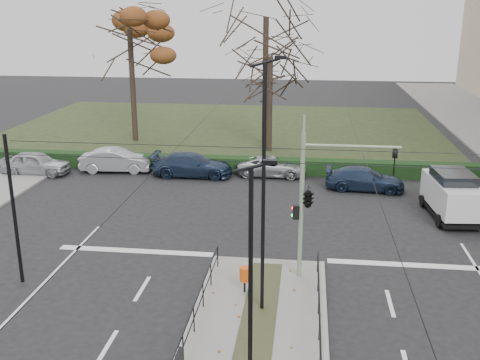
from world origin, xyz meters
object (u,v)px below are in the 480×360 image
object	(u,v)px
parked_car_fifth	(365,179)
streetlamp_median_far	(264,189)
bare_tree_center	(266,26)
parked_car_fourth	(272,166)
traffic_light	(311,196)
streetlamp_median_near	(251,311)
parked_car_third	(192,165)
bare_tree_near	(270,64)
parked_car_first	(36,163)
rust_tree	(129,28)
white_van	(451,194)
parked_car_second	(116,160)
litter_bin	(245,274)

from	to	relation	value
parked_car_fifth	streetlamp_median_far	bearing A→B (deg)	165.83
bare_tree_center	parked_car_fourth	bearing A→B (deg)	-82.27
traffic_light	parked_car_fifth	size ratio (longest dim) A/B	1.26
streetlamp_median_near	parked_car_third	size ratio (longest dim) A/B	1.39
traffic_light	bare_tree_center	size ratio (longest dim) A/B	0.45
bare_tree_near	parked_car_first	bearing A→B (deg)	-151.74
rust_tree	bare_tree_center	distance (m)	10.57
streetlamp_median_near	parked_car_fifth	xyz separation A→B (m)	(4.64, 21.41, -3.15)
bare_tree_center	parked_car_fifth	world-z (taller)	bare_tree_center
white_van	parked_car_fifth	xyz separation A→B (m)	(-3.99, 4.13, -0.60)
streetlamp_median_far	parked_car_fourth	bearing A→B (deg)	92.67
parked_car_first	white_van	world-z (taller)	white_van
traffic_light	rust_tree	size ratio (longest dim) A/B	0.50
traffic_light	rust_tree	distance (m)	27.48
parked_car_first	parked_car_third	world-z (taller)	parked_car_first
parked_car_first	rust_tree	world-z (taller)	rust_tree
traffic_light	white_van	size ratio (longest dim) A/B	1.22
parked_car_first	parked_car_fourth	world-z (taller)	parked_car_first
bare_tree_near	white_van	bearing A→B (deg)	-51.05
parked_car_second	rust_tree	distance (m)	12.10
parked_car_first	parked_car_second	world-z (taller)	parked_car_second
parked_car_fourth	rust_tree	size ratio (longest dim) A/B	0.38
traffic_light	bare_tree_center	bearing A→B (deg)	98.76
parked_car_second	rust_tree	xyz separation A→B (m)	(-1.39, 8.80, 8.20)
parked_car_first	parked_car_third	bearing A→B (deg)	-85.47
litter_bin	parked_car_first	size ratio (longest dim) A/B	0.23
streetlamp_median_far	parked_car_second	distance (m)	20.63
streetlamp_median_far	litter_bin	bearing A→B (deg)	123.79
streetlamp_median_near	rust_tree	size ratio (longest dim) A/B	0.62
parked_car_second	bare_tree_center	size ratio (longest dim) A/B	0.36
litter_bin	streetlamp_median_near	xyz separation A→B (m)	(1.01, -7.68, 2.96)
parked_car_second	white_van	bearing A→B (deg)	-112.63
traffic_light	parked_car_first	distance (m)	22.10
white_van	parked_car_fifth	world-z (taller)	white_van
parked_car_first	rust_tree	size ratio (longest dim) A/B	0.38
white_van	streetlamp_median_far	bearing A→B (deg)	-129.49
parked_car_first	litter_bin	bearing A→B (deg)	-133.41
streetlamp_median_near	bare_tree_center	world-z (taller)	bare_tree_center
streetlamp_median_far	parked_car_first	world-z (taller)	streetlamp_median_far
parked_car_fifth	parked_car_fourth	bearing A→B (deg)	71.99
parked_car_fourth	bare_tree_near	bearing A→B (deg)	7.01
litter_bin	parked_car_fifth	world-z (taller)	parked_car_fifth
parked_car_second	white_van	distance (m)	20.95
traffic_light	bare_tree_center	world-z (taller)	bare_tree_center
bare_tree_near	parked_car_fourth	bearing A→B (deg)	-83.99
litter_bin	rust_tree	distance (m)	28.41
traffic_light	streetlamp_median_near	distance (m)	9.40
traffic_light	bare_tree_near	world-z (taller)	bare_tree_near
streetlamp_median_far	bare_tree_near	distance (m)	23.67
parked_car_fourth	bare_tree_near	xyz separation A→B (m)	(-0.67, 6.36, 5.96)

